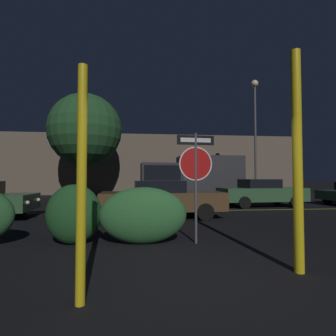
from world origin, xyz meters
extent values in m
plane|color=black|center=(0.00, 0.00, 0.00)|extent=(260.00, 260.00, 0.00)
cube|color=gold|center=(0.00, 8.08, 0.00)|extent=(35.49, 0.12, 0.01)
cylinder|color=#4C4C51|center=(0.40, 2.28, 1.26)|extent=(0.06, 0.06, 2.52)
cylinder|color=white|center=(0.40, 2.28, 1.82)|extent=(0.78, 0.07, 0.79)
cylinder|color=#B71414|center=(0.40, 2.28, 1.82)|extent=(0.73, 0.07, 0.73)
cube|color=black|center=(0.40, 2.28, 2.36)|extent=(0.88, 0.09, 0.22)
cube|color=white|center=(0.40, 2.28, 2.36)|extent=(0.72, 0.09, 0.10)
cylinder|color=yellow|center=(-1.57, -0.43, 1.43)|extent=(0.12, 0.12, 2.85)
cylinder|color=yellow|center=(1.62, 0.28, 1.78)|extent=(0.15, 0.15, 3.55)
ellipsoid|color=#1E4C23|center=(-2.35, 2.49, 0.67)|extent=(1.22, 0.78, 1.34)
ellipsoid|color=#2D6633|center=(-0.79, 2.36, 0.64)|extent=(1.98, 0.74, 1.28)
cylinder|color=black|center=(-5.60, 7.43, 0.30)|extent=(0.61, 0.24, 0.60)
sphere|color=#F4EFCC|center=(-4.83, 7.16, 0.63)|extent=(0.14, 0.14, 0.14)
sphere|color=#F4EFCC|center=(-4.76, 5.98, 0.63)|extent=(0.14, 0.14, 0.14)
cube|color=brown|center=(-0.03, 6.20, 0.63)|extent=(4.60, 2.05, 0.66)
cube|color=black|center=(-0.17, 6.20, 1.17)|extent=(1.87, 1.68, 0.43)
cylinder|color=black|center=(1.33, 7.16, 0.30)|extent=(0.61, 0.22, 0.60)
cylinder|color=black|center=(1.41, 5.36, 0.30)|extent=(0.61, 0.22, 0.60)
cylinder|color=black|center=(-1.47, 7.04, 0.30)|extent=(0.61, 0.22, 0.60)
cylinder|color=black|center=(-1.40, 5.25, 0.30)|extent=(0.61, 0.22, 0.60)
sphere|color=#F4EFCC|center=(2.23, 6.88, 0.66)|extent=(0.14, 0.14, 0.14)
sphere|color=#F4EFCC|center=(2.28, 5.72, 0.66)|extent=(0.14, 0.14, 0.14)
cube|color=#335B38|center=(5.46, 9.46, 0.64)|extent=(4.48, 1.97, 0.68)
cube|color=black|center=(5.32, 9.45, 1.20)|extent=(1.84, 1.57, 0.45)
cylinder|color=black|center=(6.76, 10.36, 0.30)|extent=(0.61, 0.24, 0.60)
cylinder|color=black|center=(6.86, 8.72, 0.30)|extent=(0.61, 0.24, 0.60)
cylinder|color=black|center=(4.05, 10.20, 0.30)|extent=(0.61, 0.24, 0.60)
cylinder|color=black|center=(4.15, 8.56, 0.30)|extent=(0.61, 0.24, 0.60)
sphere|color=#F4EFCC|center=(7.64, 10.12, 0.67)|extent=(0.14, 0.14, 0.14)
sphere|color=#F4EFCC|center=(7.71, 9.06, 0.67)|extent=(0.14, 0.14, 0.14)
cylinder|color=black|center=(9.91, 10.42, 0.30)|extent=(0.62, 0.25, 0.60)
cube|color=#2D2D33|center=(0.47, 13.42, 1.42)|extent=(2.62, 2.25, 2.04)
cube|color=black|center=(0.47, 13.42, 1.83)|extent=(2.37, 2.28, 0.90)
cube|color=#2D2D33|center=(3.79, 13.57, 1.67)|extent=(4.22, 2.46, 2.54)
cylinder|color=black|center=(0.59, 12.33, 0.42)|extent=(0.85, 0.32, 0.84)
cylinder|color=black|center=(0.49, 14.51, 0.42)|extent=(0.85, 0.32, 0.84)
cylinder|color=black|center=(4.57, 12.51, 0.42)|extent=(0.85, 0.32, 0.84)
cylinder|color=black|center=(4.47, 14.69, 0.42)|extent=(0.85, 0.32, 0.84)
cylinder|color=#4C4C51|center=(7.05, 13.57, 3.90)|extent=(0.16, 0.16, 7.81)
sphere|color=#F9E5B2|center=(7.05, 13.57, 8.06)|extent=(0.49, 0.49, 0.49)
cylinder|color=#422D1E|center=(-4.90, 16.16, 1.55)|extent=(0.32, 0.32, 3.11)
sphere|color=#235128|center=(-4.90, 16.16, 5.04)|extent=(5.36, 5.36, 5.36)
cube|color=#6B5B4C|center=(-0.17, 21.74, 2.75)|extent=(28.83, 3.25, 5.50)
camera|label=1|loc=(-0.88, -3.64, 1.49)|focal=28.00mm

